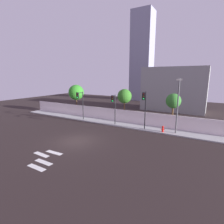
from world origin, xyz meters
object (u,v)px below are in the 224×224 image
at_px(traffic_light_right, 114,103).
at_px(roadside_tree_leftmost, 76,92).
at_px(traffic_light_left, 144,103).
at_px(roadside_tree_midleft, 124,96).
at_px(fire_hydrant, 163,129).
at_px(traffic_light_center, 80,100).
at_px(street_lamp_curbside, 178,102).
at_px(roadside_tree_midright, 173,101).

height_order(traffic_light_right, roadside_tree_leftmost, roadside_tree_leftmost).
xyz_separation_m(traffic_light_left, roadside_tree_midleft, (-4.70, 4.10, 0.10)).
bearing_deg(fire_hydrant, traffic_light_center, -177.51).
distance_m(roadside_tree_leftmost, roadside_tree_midleft, 9.86).
relative_size(street_lamp_curbside, roadside_tree_midright, 1.41).
height_order(traffic_light_left, roadside_tree_midleft, traffic_light_left).
height_order(traffic_light_left, street_lamp_curbside, street_lamp_curbside).
distance_m(traffic_light_left, traffic_light_center, 10.37).
xyz_separation_m(traffic_light_center, fire_hydrant, (12.62, 0.55, -2.81)).
relative_size(fire_hydrant, roadside_tree_leftmost, 0.14).
height_order(traffic_light_left, traffic_light_right, traffic_light_left).
bearing_deg(traffic_light_right, fire_hydrant, 3.10).
distance_m(traffic_light_center, roadside_tree_midleft, 6.92).
relative_size(traffic_light_left, street_lamp_curbside, 0.75).
bearing_deg(traffic_light_center, roadside_tree_leftmost, 136.75).
bearing_deg(street_lamp_curbside, roadside_tree_midleft, 158.48).
bearing_deg(fire_hydrant, roadside_tree_midleft, 153.91).
height_order(traffic_light_center, roadside_tree_leftmost, roadside_tree_leftmost).
relative_size(street_lamp_curbside, fire_hydrant, 8.45).
height_order(fire_hydrant, roadside_tree_leftmost, roadside_tree_leftmost).
height_order(traffic_light_center, roadside_tree_midright, roadside_tree_midright).
distance_m(traffic_light_center, roadside_tree_midright, 13.61).
bearing_deg(traffic_light_left, fire_hydrant, 17.11).
bearing_deg(traffic_light_left, traffic_light_right, 175.85).
bearing_deg(roadside_tree_midleft, street_lamp_curbside, -21.52).
bearing_deg(roadside_tree_midright, street_lamp_curbside, -71.77).
bearing_deg(fire_hydrant, traffic_light_right, -176.90).
bearing_deg(traffic_light_left, roadside_tree_leftmost, 164.26).
height_order(street_lamp_curbside, roadside_tree_midright, street_lamp_curbside).
relative_size(street_lamp_curbside, roadside_tree_midleft, 1.32).
height_order(traffic_light_left, fire_hydrant, traffic_light_left).
relative_size(fire_hydrant, roadside_tree_midleft, 0.16).
relative_size(traffic_light_center, roadside_tree_leftmost, 0.82).
height_order(traffic_light_right, fire_hydrant, traffic_light_right).
distance_m(traffic_light_center, roadside_tree_leftmost, 5.81).
height_order(traffic_light_right, street_lamp_curbside, street_lamp_curbside).
bearing_deg(roadside_tree_midleft, roadside_tree_midright, 0.00).
bearing_deg(roadside_tree_midright, traffic_light_center, -163.09).
bearing_deg(street_lamp_curbside, traffic_light_left, -168.45).
relative_size(traffic_light_center, roadside_tree_midright, 0.95).
bearing_deg(roadside_tree_leftmost, roadside_tree_midright, 0.00).
relative_size(traffic_light_right, street_lamp_curbside, 0.65).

